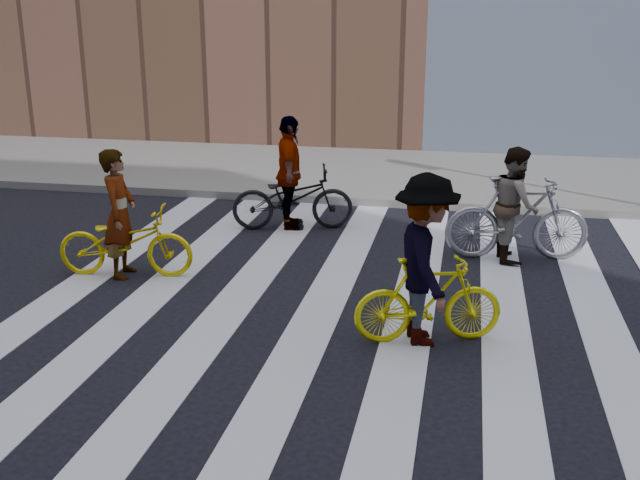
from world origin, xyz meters
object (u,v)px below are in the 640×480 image
(bike_dark_rear, at_px, (293,198))
(rider_rear, at_px, (289,173))
(bike_silver_mid, at_px, (517,219))
(rider_left, at_px, (120,214))
(bike_yellow_left, at_px, (125,242))
(bike_yellow_right, at_px, (428,300))
(rider_mid, at_px, (515,204))
(rider_right, at_px, (425,260))

(bike_dark_rear, xyz_separation_m, rider_rear, (-0.05, 0.00, 0.41))
(bike_silver_mid, xyz_separation_m, rider_left, (-5.30, -1.75, 0.26))
(bike_silver_mid, bearing_deg, rider_left, 100.37)
(bike_silver_mid, xyz_separation_m, bike_dark_rear, (-3.54, 0.90, -0.10))
(bike_dark_rear, bearing_deg, rider_rear, 75.00)
(bike_silver_mid, relative_size, bike_dark_rear, 1.03)
(bike_dark_rear, height_order, rider_left, rider_left)
(bike_yellow_left, bearing_deg, bike_yellow_right, -115.35)
(bike_silver_mid, bearing_deg, rider_mid, 82.06)
(bike_yellow_left, xyz_separation_m, rider_right, (4.12, -1.32, 0.46))
(bike_yellow_right, distance_m, rider_right, 0.46)
(rider_mid, bearing_deg, bike_dark_rear, 67.66)
(bike_yellow_right, relative_size, rider_left, 0.93)
(rider_left, bearing_deg, bike_dark_rear, -41.32)
(bike_yellow_left, height_order, rider_left, rider_left)
(bike_yellow_left, bearing_deg, rider_left, 82.25)
(rider_left, xyz_separation_m, rider_rear, (1.71, 2.65, 0.06))
(bike_yellow_left, xyz_separation_m, bike_silver_mid, (5.25, 1.75, 0.13))
(rider_rear, bearing_deg, bike_yellow_right, -162.72)
(rider_right, bearing_deg, rider_rear, 15.55)
(bike_dark_rear, xyz_separation_m, rider_left, (-1.76, -2.65, 0.36))
(bike_yellow_left, distance_m, bike_silver_mid, 5.53)
(bike_silver_mid, height_order, bike_dark_rear, bike_silver_mid)
(bike_yellow_left, bearing_deg, rider_mid, -79.12)
(bike_yellow_right, xyz_separation_m, rider_mid, (1.03, 3.07, 0.34))
(rider_left, distance_m, rider_mid, 5.53)
(rider_mid, bearing_deg, bike_yellow_right, 153.52)
(bike_dark_rear, height_order, rider_rear, rider_rear)
(rider_right, bearing_deg, bike_yellow_left, 55.99)
(bike_yellow_left, relative_size, bike_silver_mid, 0.90)
(bike_dark_rear, bearing_deg, rider_left, 131.42)
(bike_yellow_right, height_order, rider_right, rider_right)
(bike_silver_mid, distance_m, bike_yellow_right, 3.26)
(bike_yellow_left, bearing_deg, bike_dark_rear, -40.57)
(bike_dark_rear, relative_size, rider_right, 1.05)
(rider_left, bearing_deg, rider_mid, -79.29)
(rider_left, relative_size, rider_rear, 0.94)
(bike_silver_mid, bearing_deg, bike_yellow_right, 152.69)
(rider_mid, bearing_deg, rider_rear, 67.85)
(rider_rear, bearing_deg, bike_silver_mid, -119.03)
(bike_yellow_right, bearing_deg, rider_left, 56.38)
(rider_rear, bearing_deg, rider_right, -163.24)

